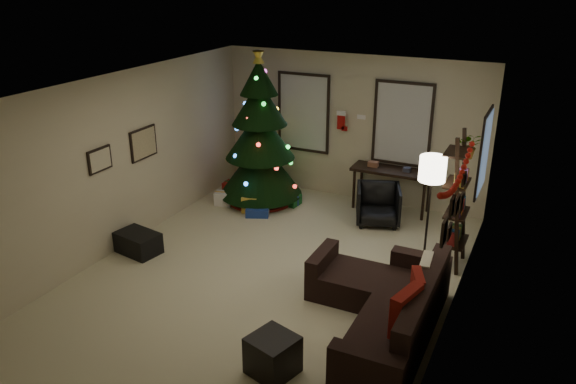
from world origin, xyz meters
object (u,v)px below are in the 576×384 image
at_px(sofa, 387,308).
at_px(desk_chair, 378,204).
at_px(christmas_tree, 260,140).
at_px(bookshelf, 459,204).
at_px(desk, 392,174).

relative_size(sofa, desk_chair, 3.64).
relative_size(christmas_tree, sofa, 1.16).
bearing_deg(sofa, bookshelf, 77.44).
height_order(sofa, desk_chair, sofa).
distance_m(desk_chair, bookshelf, 1.84).
bearing_deg(desk_chair, christmas_tree, 159.61).
bearing_deg(sofa, desk, 105.39).
relative_size(sofa, bookshelf, 1.23).
bearing_deg(bookshelf, desk, 131.30).
height_order(christmas_tree, desk_chair, christmas_tree).
height_order(desk, bookshelf, bookshelf).
distance_m(desk, desk_chair, 0.74).
relative_size(christmas_tree, bookshelf, 1.42).
xyz_separation_m(desk, desk_chair, (-0.04, -0.65, -0.34)).
bearing_deg(desk, bookshelf, -48.70).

